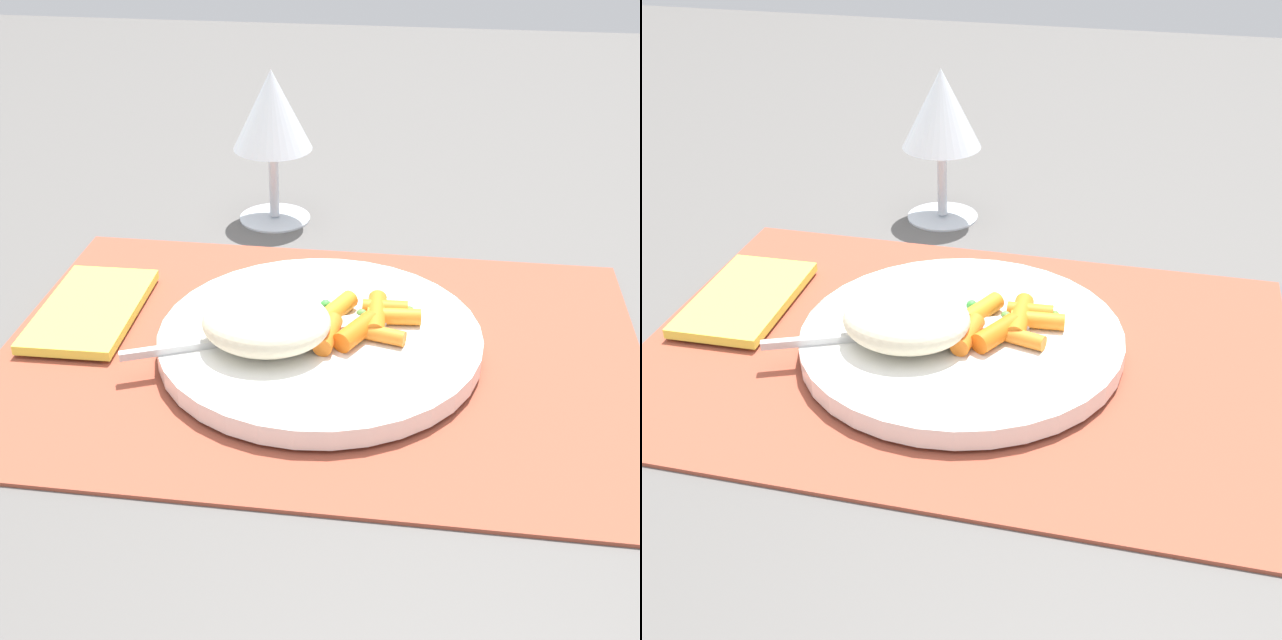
{
  "view_description": "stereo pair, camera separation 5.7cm",
  "coord_description": "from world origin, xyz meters",
  "views": [
    {
      "loc": [
        0.08,
        -0.56,
        0.37
      ],
      "look_at": [
        0.0,
        0.0,
        0.03
      ],
      "focal_mm": 48.04,
      "sensor_mm": 36.0,
      "label": 1
    },
    {
      "loc": [
        0.13,
        -0.55,
        0.37
      ],
      "look_at": [
        0.0,
        0.0,
        0.03
      ],
      "focal_mm": 48.04,
      "sensor_mm": 36.0,
      "label": 2
    }
  ],
  "objects": [
    {
      "name": "napkin",
      "position": [
        -0.2,
        0.03,
        0.01
      ],
      "size": [
        0.08,
        0.14,
        0.01
      ],
      "primitive_type": "cube",
      "rotation": [
        0.0,
        0.0,
        0.02
      ],
      "color": "#EAE54C",
      "rests_on": "placemat"
    },
    {
      "name": "placemat",
      "position": [
        0.0,
        0.0,
        0.0
      ],
      "size": [
        0.5,
        0.36,
        0.01
      ],
      "primitive_type": "cube",
      "color": "#9E4733",
      "rests_on": "ground_plane"
    },
    {
      "name": "fork",
      "position": [
        -0.03,
        -0.01,
        0.02
      ],
      "size": [
        0.19,
        0.09,
        0.01
      ],
      "color": "silver",
      "rests_on": "plate"
    },
    {
      "name": "rice_mound",
      "position": [
        -0.04,
        -0.02,
        0.04
      ],
      "size": [
        0.1,
        0.08,
        0.04
      ],
      "primitive_type": "ellipsoid",
      "color": "beige",
      "rests_on": "plate"
    },
    {
      "name": "carrot_portion",
      "position": [
        0.03,
        0.01,
        0.03
      ],
      "size": [
        0.08,
        0.08,
        0.02
      ],
      "color": "orange",
      "rests_on": "plate"
    },
    {
      "name": "pea_scatter",
      "position": [
        0.02,
        0.01,
        0.03
      ],
      "size": [
        0.09,
        0.06,
        0.01
      ],
      "color": "#4E9030",
      "rests_on": "plate"
    },
    {
      "name": "plate",
      "position": [
        0.0,
        0.0,
        0.01
      ],
      "size": [
        0.25,
        0.25,
        0.02
      ],
      "primitive_type": "cylinder",
      "color": "white",
      "rests_on": "placemat"
    },
    {
      "name": "wine_glass",
      "position": [
        -0.08,
        0.25,
        0.11
      ],
      "size": [
        0.08,
        0.08,
        0.16
      ],
      "color": "silver",
      "rests_on": "ground_plane"
    },
    {
      "name": "ground_plane",
      "position": [
        0.0,
        0.0,
        0.0
      ],
      "size": [
        2.4,
        2.4,
        0.0
      ],
      "primitive_type": "plane",
      "color": "#565451"
    }
  ]
}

